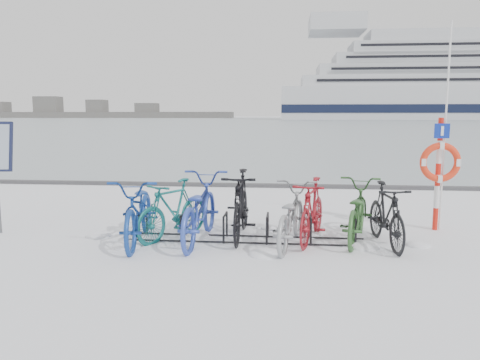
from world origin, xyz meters
The scene contains 16 objects.
ground centered at (0.00, 0.00, 0.00)m, with size 900.00×900.00×0.00m, color white.
ice_sheet centered at (0.00, 155.00, 0.01)m, with size 400.00×298.00×0.02m, color #A7B3BC.
quay_edge centered at (0.00, 5.90, 0.05)m, with size 400.00×0.25×0.10m, color #3F3F42.
bike_rack centered at (0.00, 0.00, 0.18)m, with size 4.00×0.48×0.46m.
lifebuoy_station centered at (3.44, 1.02, 1.27)m, with size 0.73×0.22×3.77m.
cruise_ferry centered at (72.05, 187.91, 13.32)m, with size 148.80×28.04×48.89m.
shoreline centered at (-122.02, 260.00, 2.79)m, with size 180.00×12.00×9.50m.
bike_0 centered at (-1.78, -0.24, 0.57)m, with size 0.76×2.19×1.15m, color navy.
bike_1 centered at (-1.28, 0.07, 0.53)m, with size 0.49×1.75×1.05m, color #145F5F.
bike_2 centered at (-0.80, -0.08, 0.59)m, with size 0.78×2.25×1.18m, color #2E47AC.
bike_3 centered at (-0.11, 0.24, 0.60)m, with size 0.57×2.01×1.21m, color black.
bike_4 centered at (0.74, -0.18, 0.52)m, with size 0.69×1.99×1.04m, color #929699.
bike_5 centered at (1.11, 0.13, 0.55)m, with size 0.51×1.82×1.09m, color maroon.
bike_6 centered at (1.87, 0.25, 0.53)m, with size 0.70×2.02×1.06m, color #2E5A29.
bike_7 centered at (2.31, -0.02, 0.53)m, with size 0.50×1.77×1.06m, color black.
snow_drifts centered at (0.15, -0.13, 0.00)m, with size 5.88×2.10×0.19m.
Camera 1 is at (0.66, -7.73, 2.13)m, focal length 35.00 mm.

